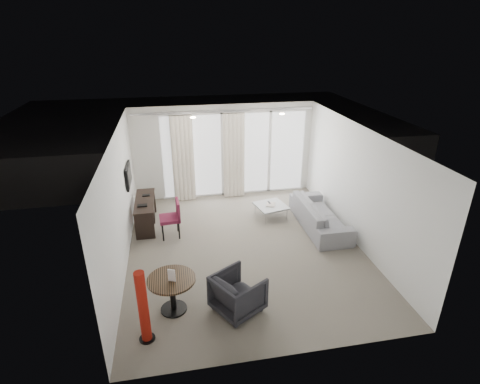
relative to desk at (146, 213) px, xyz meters
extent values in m
cube|color=#6C6458|center=(2.16, -1.48, -0.34)|extent=(5.00, 6.00, 0.00)
cube|color=white|center=(2.16, -1.48, 2.26)|extent=(5.00, 6.00, 0.00)
cube|color=silver|center=(-0.34, -1.48, 0.96)|extent=(0.00, 6.00, 2.60)
cube|color=silver|center=(4.66, -1.48, 0.96)|extent=(0.00, 6.00, 2.60)
cube|color=silver|center=(2.16, -4.48, 0.96)|extent=(5.00, 0.00, 2.60)
cylinder|color=#FFE0B2|center=(1.26, 0.12, 2.25)|extent=(0.12, 0.12, 0.02)
cylinder|color=#FFE0B2|center=(3.36, 0.12, 2.25)|extent=(0.12, 0.12, 0.02)
cylinder|color=maroon|center=(0.14, -3.77, 0.29)|extent=(0.31, 0.31, 1.26)
imported|color=black|center=(1.66, -3.37, 0.01)|extent=(1.04, 1.03, 0.69)
imported|color=gray|center=(4.13, -0.85, -0.02)|extent=(0.86, 2.19, 0.64)
cube|color=#4D4D50|center=(2.46, 3.02, -0.40)|extent=(5.60, 3.00, 0.12)
camera|label=1|loc=(0.76, -8.38, 4.14)|focal=28.00mm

